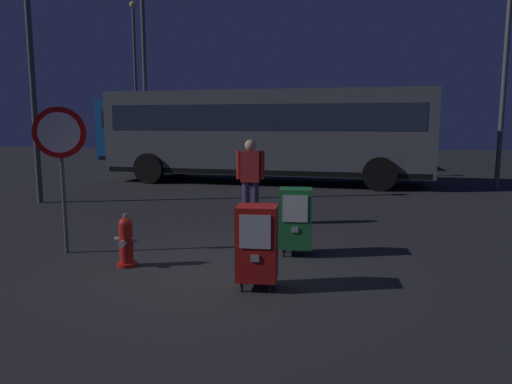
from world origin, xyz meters
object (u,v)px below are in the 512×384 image
at_px(fire_hydrant, 126,242).
at_px(stop_sign, 61,149).
at_px(bus_far, 219,129).
at_px(street_light_near_right, 507,43).
at_px(street_light_far_left, 135,72).
at_px(bus_near, 266,131).
at_px(pedestrian, 250,177).
at_px(newspaper_box_secondary, 257,243).
at_px(street_light_near_left, 144,51).
at_px(street_light_far_right, 30,52).
at_px(newspaper_box_primary, 296,218).

relative_size(fire_hydrant, stop_sign, 0.33).
distance_m(fire_hydrant, bus_far, 14.81).
bearing_deg(street_light_near_right, stop_sign, -138.19).
distance_m(bus_far, street_light_far_left, 5.63).
distance_m(stop_sign, street_light_near_right, 12.62).
bearing_deg(bus_near, pedestrian, -80.12).
xyz_separation_m(bus_near, bus_far, (-2.60, 4.97, 0.00)).
distance_m(newspaper_box_secondary, street_light_near_left, 12.12).
height_order(pedestrian, street_light_far_right, street_light_far_right).
xyz_separation_m(street_light_near_right, street_light_far_right, (-12.26, -3.88, -0.57)).
bearing_deg(newspaper_box_secondary, bus_far, 103.02).
distance_m(newspaper_box_primary, newspaper_box_secondary, 1.60).
distance_m(newspaper_box_primary, street_light_near_right, 10.40).
bearing_deg(stop_sign, pedestrian, 43.25).
bearing_deg(newspaper_box_primary, street_light_near_left, 121.90).
distance_m(bus_near, bus_far, 5.61).
relative_size(newspaper_box_primary, newspaper_box_secondary, 1.00).
relative_size(fire_hydrant, street_light_near_left, 0.10).
bearing_deg(newspaper_box_secondary, street_light_far_right, 138.00).
distance_m(street_light_near_left, street_light_far_left, 7.60).
bearing_deg(newspaper_box_primary, street_light_far_left, 118.24).
height_order(bus_near, bus_far, same).
relative_size(newspaper_box_primary, bus_far, 0.10).
xyz_separation_m(street_light_near_right, street_light_far_left, (-14.15, 7.87, 0.16)).
distance_m(newspaper_box_primary, street_light_far_left, 18.30).
relative_size(newspaper_box_primary, street_light_far_right, 0.16).
xyz_separation_m(newspaper_box_primary, pedestrian, (-0.97, 2.06, 0.38)).
xyz_separation_m(pedestrian, street_light_far_right, (-5.61, 1.96, 2.74)).
relative_size(newspaper_box_secondary, pedestrian, 0.61).
bearing_deg(pedestrian, newspaper_box_primary, -64.80).
height_order(newspaper_box_secondary, street_light_far_left, street_light_far_left).
xyz_separation_m(pedestrian, bus_near, (-0.38, 6.76, 0.76)).
relative_size(newspaper_box_secondary, stop_sign, 0.46).
bearing_deg(street_light_far_left, street_light_near_right, -29.08).
distance_m(fire_hydrant, bus_near, 9.83).
bearing_deg(street_light_far_left, bus_near, -44.30).
relative_size(street_light_near_right, street_light_far_left, 0.96).
bearing_deg(street_light_near_left, street_light_near_right, -4.57).
distance_m(street_light_near_right, street_light_far_left, 16.20).
height_order(stop_sign, street_light_near_right, street_light_near_right).
bearing_deg(newspaper_box_primary, street_light_near_right, 54.23).
bearing_deg(fire_hydrant, stop_sign, 155.84).
relative_size(stop_sign, bus_far, 0.21).
bearing_deg(street_light_far_right, bus_near, 42.59).
distance_m(fire_hydrant, street_light_far_left, 18.19).
bearing_deg(bus_near, stop_sign, -96.64).
height_order(pedestrian, bus_near, bus_near).
bearing_deg(pedestrian, street_light_near_right, 41.25).
relative_size(stop_sign, street_light_near_left, 0.29).
xyz_separation_m(stop_sign, street_light_near_left, (-1.96, 9.12, 2.75)).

